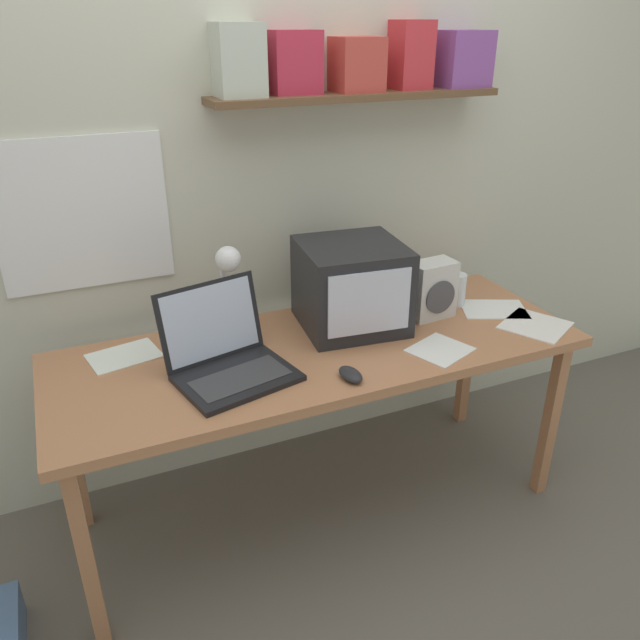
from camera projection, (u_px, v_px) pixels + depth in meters
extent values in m
plane|color=#686157|center=(320.00, 505.00, 2.48)|extent=(12.00, 12.00, 0.00)
cube|color=beige|center=(268.00, 152.00, 2.31)|extent=(5.60, 0.06, 2.60)
cube|color=white|center=(83.00, 215.00, 2.10)|extent=(0.56, 0.01, 0.52)
cube|color=brown|center=(358.00, 96.00, 2.23)|extent=(1.10, 0.18, 0.02)
cube|color=beige|center=(238.00, 60.00, 2.04)|extent=(0.15, 0.14, 0.23)
cube|color=#C42B44|center=(295.00, 63.00, 2.13)|extent=(0.17, 0.11, 0.20)
cube|color=#C24138|center=(357.00, 65.00, 2.20)|extent=(0.16, 0.15, 0.18)
cube|color=red|center=(411.00, 55.00, 2.28)|extent=(0.13, 0.13, 0.23)
cube|color=#894A9C|center=(462.00, 59.00, 2.35)|extent=(0.18, 0.16, 0.20)
cube|color=#B7784F|center=(320.00, 350.00, 2.17)|extent=(1.84, 0.67, 0.03)
cube|color=#B7784F|center=(86.00, 559.00, 1.80)|extent=(0.04, 0.05, 0.68)
cube|color=#B7784F|center=(550.00, 420.00, 2.42)|extent=(0.04, 0.05, 0.68)
cube|color=#B7784F|center=(72.00, 450.00, 2.25)|extent=(0.04, 0.05, 0.68)
cube|color=#B7784F|center=(467.00, 357.00, 2.87)|extent=(0.04, 0.05, 0.68)
cube|color=#232326|center=(351.00, 286.00, 2.25)|extent=(0.39, 0.39, 0.31)
cube|color=silver|center=(369.00, 303.00, 2.10)|extent=(0.29, 0.04, 0.22)
cube|color=black|center=(237.00, 378.00, 1.96)|extent=(0.40, 0.33, 0.02)
cube|color=#38383A|center=(240.00, 378.00, 1.94)|extent=(0.32, 0.21, 0.00)
cube|color=black|center=(210.00, 321.00, 2.01)|extent=(0.36, 0.14, 0.25)
cube|color=silver|center=(210.00, 321.00, 2.01)|extent=(0.32, 0.13, 0.23)
cylinder|color=white|center=(227.00, 336.00, 2.22)|extent=(0.13, 0.13, 0.01)
cylinder|color=white|center=(224.00, 296.00, 2.15)|extent=(0.02, 0.02, 0.30)
sphere|color=white|center=(228.00, 259.00, 2.05)|extent=(0.09, 0.09, 0.09)
cylinder|color=white|center=(457.00, 290.00, 2.45)|extent=(0.07, 0.07, 0.13)
cylinder|color=yellow|center=(457.00, 294.00, 2.45)|extent=(0.06, 0.06, 0.09)
cube|color=silver|center=(432.00, 289.00, 2.34)|extent=(0.18, 0.11, 0.22)
cylinder|color=#4C4C51|center=(440.00, 297.00, 2.30)|extent=(0.13, 0.02, 0.13)
ellipsoid|color=#232326|center=(349.00, 375.00, 1.96)|extent=(0.07, 0.11, 0.03)
cube|color=white|center=(535.00, 325.00, 2.31)|extent=(0.30, 0.30, 0.00)
cube|color=white|center=(124.00, 356.00, 2.10)|extent=(0.25, 0.20, 0.00)
cube|color=white|center=(440.00, 350.00, 2.14)|extent=(0.24, 0.23, 0.00)
cube|color=white|center=(493.00, 309.00, 2.44)|extent=(0.30, 0.26, 0.00)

